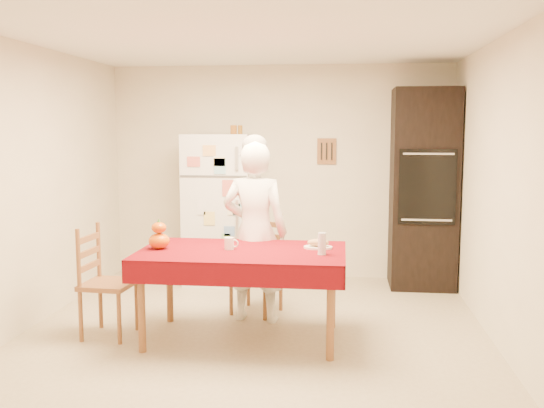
% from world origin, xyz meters
% --- Properties ---
extents(floor, '(4.50, 4.50, 0.00)m').
position_xyz_m(floor, '(0.00, 0.00, 0.00)').
color(floor, tan).
rests_on(floor, ground).
extents(room_shell, '(4.02, 4.52, 2.51)m').
position_xyz_m(room_shell, '(0.00, 0.00, 1.62)').
color(room_shell, beige).
rests_on(room_shell, ground).
extents(refrigerator, '(0.75, 0.74, 1.70)m').
position_xyz_m(refrigerator, '(-0.65, 1.88, 0.85)').
color(refrigerator, white).
rests_on(refrigerator, floor).
extents(oven_cabinet, '(0.70, 0.62, 2.20)m').
position_xyz_m(oven_cabinet, '(1.63, 1.93, 1.10)').
color(oven_cabinet, black).
rests_on(oven_cabinet, floor).
extents(dining_table, '(1.70, 1.00, 0.76)m').
position_xyz_m(dining_table, '(-0.08, -0.02, 0.69)').
color(dining_table, brown).
rests_on(dining_table, floor).
extents(chair_far, '(0.53, 0.52, 0.95)m').
position_xyz_m(chair_far, '(-0.05, 0.78, 0.51)').
color(chair_far, brown).
rests_on(chair_far, floor).
extents(chair_left, '(0.43, 0.45, 0.95)m').
position_xyz_m(chair_left, '(-1.28, -0.07, 0.51)').
color(chair_left, brown).
rests_on(chair_left, floor).
extents(seated_woman, '(0.64, 0.45, 1.65)m').
position_xyz_m(seated_woman, '(-0.05, 0.50, 0.83)').
color(seated_woman, white).
rests_on(seated_woman, floor).
extents(coffee_mug, '(0.08, 0.08, 0.10)m').
position_xyz_m(coffee_mug, '(-0.19, -0.01, 0.81)').
color(coffee_mug, white).
rests_on(coffee_mug, dining_table).
extents(pumpkin_lower, '(0.18, 0.18, 0.13)m').
position_xyz_m(pumpkin_lower, '(-0.78, -0.05, 0.83)').
color(pumpkin_lower, red).
rests_on(pumpkin_lower, dining_table).
extents(pumpkin_upper, '(0.12, 0.12, 0.09)m').
position_xyz_m(pumpkin_upper, '(-0.78, -0.05, 0.94)').
color(pumpkin_upper, '#E16205').
rests_on(pumpkin_upper, pumpkin_lower).
extents(wine_glass, '(0.07, 0.07, 0.18)m').
position_xyz_m(wine_glass, '(0.59, -0.13, 0.85)').
color(wine_glass, silver).
rests_on(wine_glass, dining_table).
extents(bread_plate, '(0.24, 0.24, 0.02)m').
position_xyz_m(bread_plate, '(0.54, 0.12, 0.77)').
color(bread_plate, white).
rests_on(bread_plate, dining_table).
extents(bread_loaf, '(0.18, 0.10, 0.06)m').
position_xyz_m(bread_loaf, '(0.54, 0.12, 0.81)').
color(bread_loaf, '#99774B').
rests_on(bread_loaf, bread_plate).
extents(spice_jar_left, '(0.05, 0.05, 0.10)m').
position_xyz_m(spice_jar_left, '(-0.51, 1.93, 1.75)').
color(spice_jar_left, '#8F521A').
rests_on(spice_jar_left, refrigerator).
extents(spice_jar_mid, '(0.05, 0.05, 0.10)m').
position_xyz_m(spice_jar_mid, '(-0.48, 1.93, 1.75)').
color(spice_jar_mid, '#96561B').
rests_on(spice_jar_mid, refrigerator).
extents(spice_jar_right, '(0.05, 0.05, 0.10)m').
position_xyz_m(spice_jar_right, '(-0.42, 1.93, 1.75)').
color(spice_jar_right, brown).
rests_on(spice_jar_right, refrigerator).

